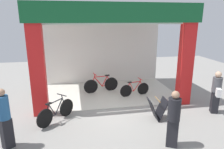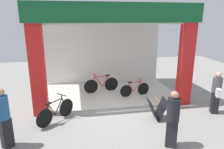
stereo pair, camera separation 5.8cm
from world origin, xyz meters
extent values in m
plane|color=gray|center=(0.00, 0.00, 0.00)|extent=(20.38, 20.38, 0.00)
cube|color=beige|center=(0.00, 1.81, 0.01)|extent=(6.19, 3.61, 0.02)
cube|color=silver|center=(0.00, 3.61, 1.65)|extent=(6.19, 0.12, 3.31)
cube|color=red|center=(-2.83, 0.00, 1.65)|extent=(0.52, 0.36, 3.31)
cube|color=red|center=(2.83, 0.00, 1.65)|extent=(0.52, 0.36, 3.31)
cube|color=#14592D|center=(0.00, -0.15, 3.65)|extent=(6.39, 0.20, 0.69)
cube|color=silver|center=(0.00, 1.81, 3.28)|extent=(6.19, 3.61, 0.06)
cylinder|color=black|center=(0.18, 2.07, 0.34)|extent=(0.67, 0.17, 0.67)
cylinder|color=black|center=(-0.84, 1.88, 0.34)|extent=(0.67, 0.17, 0.67)
cylinder|color=red|center=(-0.06, 2.03, 0.31)|extent=(0.45, 0.12, 0.09)
cylinder|color=red|center=(-0.15, 2.01, 0.53)|extent=(0.29, 0.09, 0.50)
cylinder|color=red|center=(-0.46, 1.95, 0.54)|extent=(0.41, 0.11, 0.52)
cylinder|color=red|center=(-0.34, 1.97, 0.78)|extent=(0.64, 0.16, 0.05)
cylinder|color=red|center=(0.07, 2.05, 0.55)|extent=(0.22, 0.08, 0.45)
cylinder|color=red|center=(-0.73, 1.90, 0.56)|extent=(0.20, 0.07, 0.46)
cylinder|color=red|center=(-0.64, 1.92, 0.85)|extent=(0.06, 0.05, 0.14)
cylinder|color=red|center=(-0.63, 1.92, 0.92)|extent=(0.12, 0.46, 0.03)
cube|color=black|center=(-0.02, 2.03, 0.80)|extent=(0.22, 0.14, 0.05)
cylinder|color=black|center=(0.68, 1.11, 0.28)|extent=(0.57, 0.14, 0.57)
cylinder|color=black|center=(1.55, 1.27, 0.28)|extent=(0.57, 0.14, 0.57)
cylinder|color=red|center=(0.89, 1.15, 0.26)|extent=(0.38, 0.10, 0.07)
cylinder|color=red|center=(0.97, 1.16, 0.45)|extent=(0.25, 0.07, 0.43)
cylinder|color=red|center=(1.23, 1.21, 0.45)|extent=(0.35, 0.09, 0.44)
cylinder|color=red|center=(1.12, 1.19, 0.66)|extent=(0.54, 0.13, 0.05)
cylinder|color=red|center=(0.78, 1.13, 0.47)|extent=(0.19, 0.06, 0.38)
cylinder|color=red|center=(1.46, 1.25, 0.48)|extent=(0.17, 0.06, 0.39)
cylinder|color=red|center=(1.38, 1.24, 0.72)|extent=(0.05, 0.04, 0.12)
cylinder|color=red|center=(1.38, 1.24, 0.78)|extent=(0.10, 0.39, 0.03)
cube|color=black|center=(0.86, 1.14, 0.68)|extent=(0.18, 0.12, 0.04)
cylinder|color=black|center=(-2.58, -1.03, 0.32)|extent=(0.47, 0.50, 0.64)
cylinder|color=black|center=(-1.91, -0.30, 0.32)|extent=(0.47, 0.50, 0.64)
cylinder|color=black|center=(-2.42, -0.86, 0.30)|extent=(0.32, 0.34, 0.08)
cylinder|color=black|center=(-2.36, -0.79, 0.50)|extent=(0.22, 0.23, 0.48)
cylinder|color=black|center=(-2.16, -0.57, 0.51)|extent=(0.29, 0.31, 0.50)
cylinder|color=black|center=(-2.24, -0.66, 0.74)|extent=(0.44, 0.47, 0.05)
cylinder|color=black|center=(-2.51, -0.95, 0.53)|extent=(0.17, 0.18, 0.43)
cylinder|color=black|center=(-1.98, -0.37, 0.54)|extent=(0.16, 0.16, 0.44)
cylinder|color=black|center=(-2.04, -0.44, 0.82)|extent=(0.06, 0.06, 0.13)
cylinder|color=black|center=(-2.04, -0.45, 0.88)|extent=(0.35, 0.33, 0.03)
cube|color=black|center=(-2.45, -0.88, 0.76)|extent=(0.20, 0.21, 0.05)
cube|color=black|center=(1.07, -1.13, 0.37)|extent=(0.37, 0.59, 0.76)
cube|color=black|center=(1.38, -1.15, 0.37)|extent=(0.37, 0.59, 0.76)
cylinder|color=olive|center=(1.22, -1.14, 0.75)|extent=(0.07, 0.57, 0.03)
cube|color=black|center=(3.56, -1.04, 0.41)|extent=(0.34, 0.37, 0.83)
cylinder|color=#4C4C51|center=(3.56, -1.04, 1.11)|extent=(0.44, 0.44, 0.55)
sphere|color=#D8AD8C|center=(3.56, -1.04, 1.49)|extent=(0.22, 0.22, 0.22)
cube|color=white|center=(3.44, -1.32, 0.90)|extent=(0.24, 0.29, 0.29)
cube|color=black|center=(1.01, -2.72, 0.40)|extent=(0.38, 0.35, 0.79)
cylinder|color=black|center=(1.01, -2.72, 1.11)|extent=(0.46, 0.46, 0.63)
sphere|color=tan|center=(1.01, -2.72, 1.52)|extent=(0.21, 0.21, 0.21)
cube|color=black|center=(-3.46, -1.95, 0.43)|extent=(0.37, 0.36, 0.87)
cylinder|color=#26598C|center=(-3.46, -1.95, 1.19)|extent=(0.43, 0.43, 0.65)
sphere|color=tan|center=(-3.46, -1.95, 1.62)|extent=(0.20, 0.20, 0.20)
camera|label=1|loc=(-1.57, -7.39, 3.46)|focal=33.04mm
camera|label=2|loc=(-1.51, -7.40, 3.46)|focal=33.04mm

